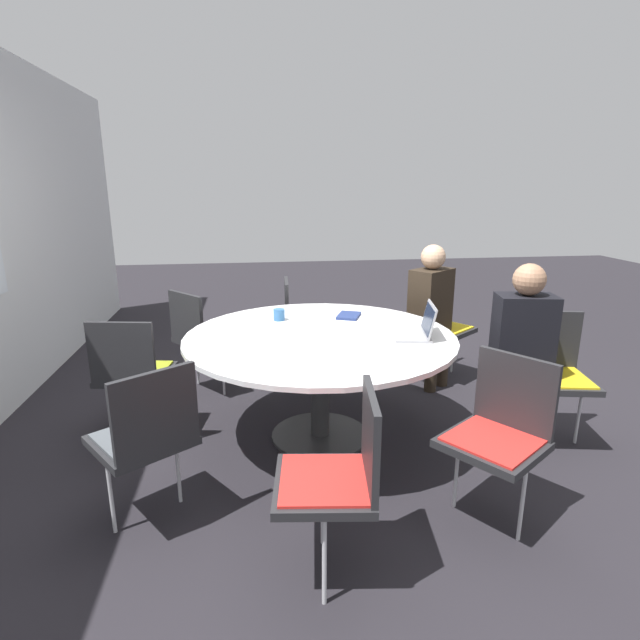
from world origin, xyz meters
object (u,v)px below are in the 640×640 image
object	(u,v)px
chair_6	(340,469)
chair_7	(500,427)
chair_5	(146,431)
chair_4	(132,367)
person_1	(432,305)
chair_0	(553,367)
chair_3	(201,332)
spiral_notebook	(349,316)
coffee_cup	(279,315)
chair_2	(301,318)
laptop	(418,328)
person_0	(523,342)
handbag	(141,398)
chair_1	(438,321)

from	to	relation	value
chair_6	chair_7	size ratio (longest dim) A/B	1.00
chair_6	chair_5	bearing A→B (deg)	69.63
chair_4	chair_7	distance (m)	2.30
chair_7	person_1	bearing A→B (deg)	-44.20
chair_0	chair_3	size ratio (longest dim) A/B	1.00
chair_3	person_1	bearing A→B (deg)	45.74
person_1	spiral_notebook	bearing A→B (deg)	-12.43
chair_4	chair_3	bearing A→B (deg)	73.16
chair_0	chair_5	xyz separation A→B (m)	(-0.56, 2.49, 0.00)
coffee_cup	chair_2	bearing A→B (deg)	-15.88
chair_6	chair_0	bearing A→B (deg)	-50.65
person_1	laptop	world-z (taller)	person_1
person_0	spiral_notebook	xyz separation A→B (m)	(0.68, 1.00, 0.03)
chair_5	chair_6	distance (m)	0.99
chair_5	chair_7	bearing A→B (deg)	-42.16
coffee_cup	handbag	xyz separation A→B (m)	(0.10, 1.04, -0.64)
chair_0	chair_2	bearing A→B (deg)	-32.98
laptop	person_0	bearing A→B (deg)	88.69
chair_0	chair_4	world-z (taller)	same
chair_2	spiral_notebook	world-z (taller)	chair_2
chair_7	chair_6	bearing A→B (deg)	71.89
chair_1	person_0	size ratio (longest dim) A/B	0.71
chair_5	spiral_notebook	distance (m)	1.74
chair_1	chair_3	distance (m)	2.05
chair_5	handbag	world-z (taller)	chair_5
chair_0	coffee_cup	bearing A→B (deg)	-8.43
chair_1	coffee_cup	xyz separation A→B (m)	(-0.59, 1.43, 0.26)
chair_4	person_1	distance (m)	2.38
handbag	chair_2	bearing A→B (deg)	-59.78
chair_5	person_1	world-z (taller)	person_1
person_0	laptop	distance (m)	0.67
chair_3	handbag	size ratio (longest dim) A/B	2.40
chair_3	chair_7	xyz separation A→B (m)	(-1.87, -1.63, 0.00)
chair_1	chair_5	size ratio (longest dim) A/B	1.00
chair_7	coffee_cup	bearing A→B (deg)	1.26
coffee_cup	chair_3	bearing A→B (deg)	50.58
person_1	chair_3	bearing A→B (deg)	-40.98
chair_2	chair_3	xyz separation A→B (m)	(-0.34, 0.86, 0.00)
person_1	coffee_cup	distance (m)	1.35
person_1	handbag	world-z (taller)	person_1
chair_7	chair_5	bearing A→B (deg)	48.39
person_1	handbag	distance (m)	2.41
chair_6	spiral_notebook	size ratio (longest dim) A/B	3.43
chair_1	handbag	size ratio (longest dim) A/B	2.40
chair_0	chair_2	world-z (taller)	same
chair_6	laptop	distance (m)	1.35
chair_3	chair_4	world-z (taller)	same
person_0	chair_6	bearing A→B (deg)	46.58
chair_1	chair_0	bearing A→B (deg)	68.50
chair_1	handbag	bearing A→B (deg)	-26.05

